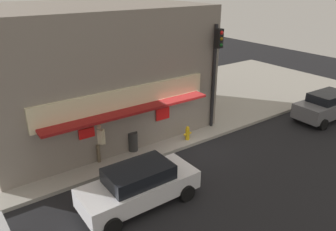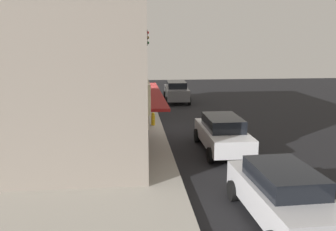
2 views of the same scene
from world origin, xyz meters
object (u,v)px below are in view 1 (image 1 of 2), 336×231
(traffic_light, at_px, (216,64))
(parked_car_grey, at_px, (327,106))
(parked_car_white, at_px, (139,185))
(fire_hydrant, at_px, (187,133))
(pedestrian, at_px, (100,141))
(trash_can, at_px, (133,141))

(traffic_light, relative_size, parked_car_grey, 1.27)
(parked_car_white, bearing_deg, fire_hydrant, 32.02)
(pedestrian, height_order, parked_car_grey, pedestrian)
(pedestrian, xyz_separation_m, parked_car_white, (-0.10, -3.54, -0.33))
(parked_car_grey, bearing_deg, traffic_light, 156.17)
(traffic_light, height_order, fire_hydrant, traffic_light)
(trash_can, height_order, parked_car_white, parked_car_white)
(trash_can, xyz_separation_m, pedestrian, (-1.63, 0.07, 0.51))
(traffic_light, height_order, parked_car_grey, traffic_light)
(fire_hydrant, height_order, trash_can, trash_can)
(traffic_light, relative_size, pedestrian, 3.13)
(traffic_light, xyz_separation_m, pedestrian, (-6.63, 0.22, -2.57))
(parked_car_white, distance_m, parked_car_grey, 13.22)
(trash_can, relative_size, parked_car_grey, 0.21)
(traffic_light, xyz_separation_m, parked_car_grey, (6.49, -2.87, -2.85))
(trash_can, bearing_deg, parked_car_white, -116.41)
(traffic_light, xyz_separation_m, parked_car_white, (-6.72, -3.32, -2.89))
(fire_hydrant, relative_size, parked_car_white, 0.17)
(fire_hydrant, relative_size, parked_car_grey, 0.17)
(parked_car_white, bearing_deg, parked_car_grey, 1.96)
(trash_can, height_order, pedestrian, pedestrian)
(trash_can, distance_m, pedestrian, 1.71)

